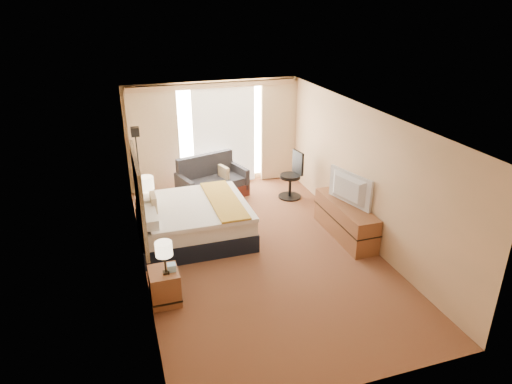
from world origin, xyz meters
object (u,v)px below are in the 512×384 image
object	(u,v)px
loveseat	(212,184)
desk_chair	(292,177)
nightstand_right	(148,218)
lamp_right	(146,184)
bed	(193,220)
lamp_left	(164,250)
television	(346,189)
media_dresser	(345,220)
nightstand_left	(165,286)
floor_lamp	(137,152)

from	to	relation	value
loveseat	desk_chair	world-z (taller)	desk_chair
nightstand_right	lamp_right	bearing A→B (deg)	-72.22
nightstand_right	desk_chair	world-z (taller)	desk_chair
bed	lamp_left	size ratio (longest dim) A/B	3.88
lamp_left	television	world-z (taller)	television
nightstand_right	loveseat	world-z (taller)	loveseat
lamp_left	lamp_right	bearing A→B (deg)	90.30
lamp_left	media_dresser	bearing A→B (deg)	17.10
media_dresser	bed	world-z (taller)	bed
loveseat	lamp_right	size ratio (longest dim) A/B	2.74
nightstand_left	television	size ratio (longest dim) A/B	0.50
floor_lamp	loveseat	bearing A→B (deg)	4.27
floor_lamp	lamp_left	xyz separation A→B (m)	(0.06, -3.72, -0.35)
desk_chair	lamp_left	bearing A→B (deg)	-144.16
bed	television	size ratio (longest dim) A/B	1.91
floor_lamp	lamp_right	xyz separation A→B (m)	(0.05, -1.20, -0.28)
desk_chair	lamp_right	size ratio (longest dim) A/B	1.76
lamp_right	television	bearing A→B (deg)	-21.04
nightstand_right	television	world-z (taller)	television
television	floor_lamp	bearing A→B (deg)	39.14
bed	loveseat	size ratio (longest dim) A/B	1.21
television	desk_chair	bearing A→B (deg)	-9.43
nightstand_right	loveseat	bearing A→B (deg)	38.22
media_dresser	nightstand_right	bearing A→B (deg)	158.60
media_dresser	lamp_right	world-z (taller)	lamp_right
nightstand_right	television	size ratio (longest dim) A/B	0.50
floor_lamp	television	world-z (taller)	floor_lamp
lamp_right	media_dresser	bearing A→B (deg)	-20.71
desk_chair	nightstand_left	bearing A→B (deg)	-145.13
bed	television	xyz separation A→B (m)	(2.84, -0.86, 0.64)
media_dresser	television	xyz separation A→B (m)	(-0.05, -0.01, 0.67)
media_dresser	lamp_right	bearing A→B (deg)	159.29
television	nightstand_right	bearing A→B (deg)	52.66
media_dresser	lamp_right	xyz separation A→B (m)	(-3.68, 1.39, 0.69)
desk_chair	television	bearing A→B (deg)	-91.67
bed	lamp_right	xyz separation A→B (m)	(-0.79, 0.54, 0.67)
lamp_right	television	distance (m)	3.89
nightstand_right	floor_lamp	bearing A→B (deg)	91.50
media_dresser	bed	size ratio (longest dim) A/B	0.85
lamp_right	television	world-z (taller)	television
nightstand_left	desk_chair	bearing A→B (deg)	42.71
media_dresser	loveseat	size ratio (longest dim) A/B	1.03
nightstand_right	bed	bearing A→B (deg)	-36.57
media_dresser	lamp_left	bearing A→B (deg)	-162.90
loveseat	nightstand_left	bearing A→B (deg)	-129.78
bed	desk_chair	size ratio (longest dim) A/B	1.88
nightstand_left	lamp_left	bearing A→B (deg)	-67.89
nightstand_right	bed	size ratio (longest dim) A/B	0.26
nightstand_left	lamp_left	xyz separation A→B (m)	(0.03, -0.08, 0.70)
media_dresser	desk_chair	xyz separation A→B (m)	(-0.28, 2.11, 0.15)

